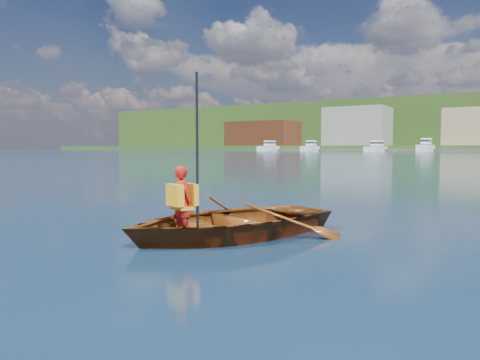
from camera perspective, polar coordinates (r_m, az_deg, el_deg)
The scene contains 4 objects.
ground at distance 7.27m, azimuth -8.08°, elevation -6.77°, with size 600.00×600.00×0.00m.
rowboat at distance 7.20m, azimuth -1.38°, elevation -5.13°, with size 3.58×4.16×0.72m.
child_paddler at distance 6.53m, azimuth -6.99°, elevation -2.38°, with size 0.44×0.43×2.27m.
marina_yachts at distance 149.37m, azimuth 26.81°, elevation 3.57°, with size 142.94×13.52×4.39m.
Camera 1 is at (4.59, -5.47, 1.35)m, focal length 35.00 mm.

